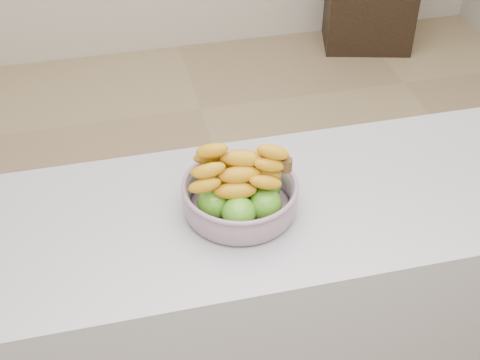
% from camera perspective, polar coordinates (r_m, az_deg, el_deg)
% --- Properties ---
extents(ground, '(4.00, 4.00, 0.00)m').
position_cam_1_polar(ground, '(2.86, 1.26, -7.18)').
color(ground, '#907C58').
rests_on(ground, ground).
extents(counter, '(2.00, 0.60, 0.90)m').
position_cam_1_polar(counter, '(2.13, 5.69, -10.68)').
color(counter, '#A6A5AD').
rests_on(counter, ground).
extents(fruit_bowl, '(0.30, 0.30, 0.19)m').
position_cam_1_polar(fruit_bowl, '(1.72, -0.01, -1.05)').
color(fruit_bowl, '#969FB4').
rests_on(fruit_bowl, counter).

